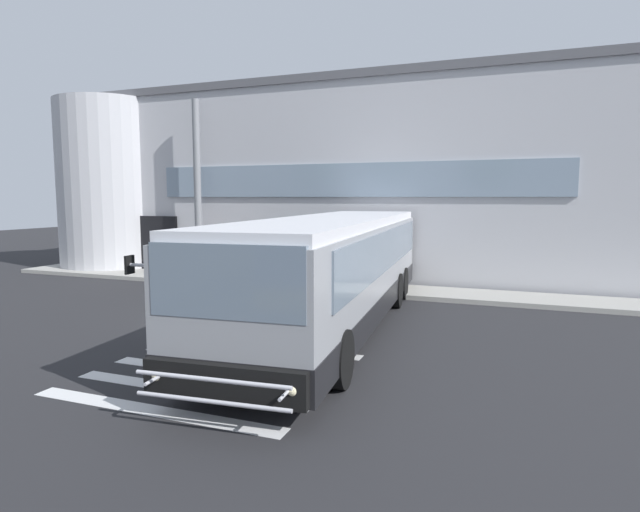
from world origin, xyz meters
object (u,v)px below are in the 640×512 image
(entry_support_column, at_px, (198,188))
(passenger_by_doorway, at_px, (229,254))
(safety_bollard_yellow, at_px, (329,282))
(passenger_at_curb_edge, at_px, (258,254))
(bus_main_foreground, at_px, (333,273))
(passenger_near_column, at_px, (205,253))

(entry_support_column, distance_m, passenger_by_doorway, 3.05)
(safety_bollard_yellow, bearing_deg, passenger_at_curb_edge, 157.88)
(bus_main_foreground, relative_size, safety_bollard_yellow, 13.75)
(passenger_at_curb_edge, bearing_deg, passenger_by_doorway, -175.56)
(bus_main_foreground, bearing_deg, passenger_by_doorway, 139.85)
(bus_main_foreground, distance_m, passenger_at_curb_edge, 6.98)
(bus_main_foreground, height_order, passenger_by_doorway, bus_main_foreground)
(passenger_near_column, bearing_deg, bus_main_foreground, -34.86)
(entry_support_column, xyz_separation_m, bus_main_foreground, (7.64, -5.58, -2.21))
(passenger_by_doorway, bearing_deg, bus_main_foreground, -40.15)
(passenger_near_column, bearing_deg, passenger_by_doorway, 15.68)
(bus_main_foreground, height_order, passenger_near_column, bus_main_foreground)
(bus_main_foreground, bearing_deg, safety_bollard_yellow, 111.42)
(entry_support_column, bearing_deg, bus_main_foreground, -36.16)
(passenger_by_doorway, relative_size, passenger_at_curb_edge, 1.00)
(entry_support_column, height_order, safety_bollard_yellow, entry_support_column)
(entry_support_column, xyz_separation_m, safety_bollard_yellow, (6.16, -1.80, -3.10))
(passenger_at_curb_edge, xyz_separation_m, safety_bollard_yellow, (3.26, -1.33, -0.66))
(passenger_by_doorway, bearing_deg, passenger_at_curb_edge, 4.44)
(passenger_at_curb_edge, bearing_deg, passenger_near_column, -170.67)
(entry_support_column, height_order, passenger_at_curb_edge, entry_support_column)
(passenger_by_doorway, distance_m, safety_bollard_yellow, 4.67)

